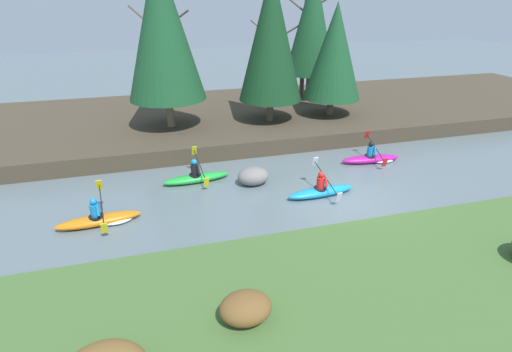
{
  "coord_description": "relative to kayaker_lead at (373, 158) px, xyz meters",
  "views": [
    {
      "loc": [
        -6.64,
        -11.76,
        7.06
      ],
      "look_at": [
        -2.83,
        1.74,
        0.55
      ],
      "focal_mm": 28.0,
      "sensor_mm": 36.0,
      "label": 1
    }
  ],
  "objects": [
    {
      "name": "conifer_tree_centre",
      "position": [
        0.54,
        9.02,
        5.18
      ],
      "size": [
        3.08,
        3.08,
        7.69
      ],
      "color": "brown",
      "rests_on": "riverbank_far"
    },
    {
      "name": "kayaker_far_back",
      "position": [
        -11.46,
        -2.27,
        0.0
      ],
      "size": [
        2.79,
        2.07,
        1.2
      ],
      "rotation": [
        0.0,
        0.0,
        0.1
      ],
      "color": "orange",
      "rests_on": "ground"
    },
    {
      "name": "kayaker_trailing",
      "position": [
        -7.96,
        0.11,
        0.02
      ],
      "size": [
        2.79,
        2.07,
        1.2
      ],
      "rotation": [
        0.0,
        0.0,
        0.09
      ],
      "color": "green",
      "rests_on": "ground"
    },
    {
      "name": "bare_tree_upstream",
      "position": [
        -8.42,
        9.89,
        3.28
      ],
      "size": [
        3.19,
        3.15,
        5.76
      ],
      "color": "brown",
      "rests_on": "riverbank_far"
    },
    {
      "name": "conifer_tree_left",
      "position": [
        -3.3,
        5.1,
        4.87
      ],
      "size": [
        3.25,
        3.25,
        7.47
      ],
      "color": "brown",
      "rests_on": "riverbank_far"
    },
    {
      "name": "boulder_midstream",
      "position": [
        -5.82,
        -0.71,
        0.16
      ],
      "size": [
        1.26,
        0.99,
        0.71
      ],
      "color": "gray",
      "rests_on": "ground"
    },
    {
      "name": "shrub_clump_second",
      "position": [
        -8.05,
        -8.2,
        0.64
      ],
      "size": [
        1.16,
        0.97,
        0.63
      ],
      "color": "brown",
      "rests_on": "riverbank_near"
    },
    {
      "name": "bare_tree_mid_downstream",
      "position": [
        0.38,
        9.79,
        3.89
      ],
      "size": [
        3.87,
        3.82,
        7.04
      ],
      "color": "brown",
      "rests_on": "riverbank_far"
    },
    {
      "name": "riverbank_near",
      "position": [
        -2.99,
        -7.95,
        0.06
      ],
      "size": [
        44.0,
        5.65,
        0.53
      ],
      "color": "#476B33",
      "rests_on": "ground"
    },
    {
      "name": "bare_tree_mid_upstream",
      "position": [
        -1.32,
        10.54,
        2.84
      ],
      "size": [
        2.7,
        2.66,
        4.81
      ],
      "color": "brown",
      "rests_on": "riverbank_far"
    },
    {
      "name": "conifer_tree_mid_left",
      "position": [
        0.23,
        5.16,
        3.98
      ],
      "size": [
        3.09,
        3.09,
        5.87
      ],
      "color": "brown",
      "rests_on": "riverbank_far"
    },
    {
      "name": "ground_plane",
      "position": [
        -2.99,
        -2.88,
        -0.2
      ],
      "size": [
        90.0,
        90.0,
        0.0
      ],
      "primitive_type": "plane",
      "color": "slate"
    },
    {
      "name": "riverbank_far",
      "position": [
        -2.99,
        7.48,
        0.19
      ],
      "size": [
        44.0,
        11.04,
        0.77
      ],
      "color": "#473D2D",
      "rests_on": "ground"
    },
    {
      "name": "kayaker_lead",
      "position": [
        0.0,
        0.0,
        0.0
      ],
      "size": [
        2.79,
        2.07,
        1.2
      ],
      "rotation": [
        0.0,
        0.0,
        -0.09
      ],
      "color": "#C61999",
      "rests_on": "ground"
    },
    {
      "name": "kayaker_middle",
      "position": [
        -3.59,
        -2.38,
        0.02
      ],
      "size": [
        2.79,
        2.07,
        1.2
      ],
      "rotation": [
        0.0,
        0.0,
        0.08
      ],
      "color": "#1993D6",
      "rests_on": "ground"
    },
    {
      "name": "conifer_tree_far_left",
      "position": [
        -8.49,
        5.41,
        5.36
      ],
      "size": [
        3.75,
        3.75,
        8.15
      ],
      "color": "#7A664C",
      "rests_on": "riverbank_far"
    }
  ]
}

